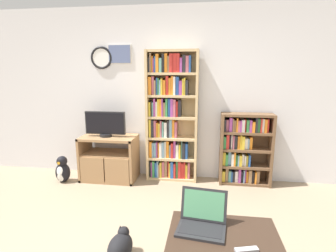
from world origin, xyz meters
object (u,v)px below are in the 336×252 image
object	(u,v)px
cat	(121,246)
penguin_figurine	(62,170)
tv_stand	(109,158)
remote_near_laptop	(247,250)
coffee_table	(223,241)
television	(105,124)
bookshelf_short	(243,149)
laptop	(202,219)
bookshelf_tall	(170,118)

from	to	relation	value
cat	penguin_figurine	size ratio (longest dim) A/B	1.36
tv_stand	remote_near_laptop	xyz separation A→B (m)	(1.75, -2.07, 0.13)
penguin_figurine	coffee_table	bearing A→B (deg)	-36.52
television	remote_near_laptop	world-z (taller)	television
cat	penguin_figurine	xyz separation A→B (m)	(-1.40, 1.48, 0.07)
penguin_figurine	bookshelf_short	bearing A→B (deg)	7.67
coffee_table	cat	bearing A→B (deg)	167.01
bookshelf_short	laptop	bearing A→B (deg)	-105.91
cat	remote_near_laptop	bearing A→B (deg)	-15.43
television	bookshelf_short	distance (m)	2.08
tv_stand	bookshelf_short	size ratio (longest dim) A/B	0.79
bookshelf_short	coffee_table	distance (m)	2.09
bookshelf_tall	remote_near_laptop	distance (m)	2.43
television	bookshelf_tall	size ratio (longest dim) A/B	0.31
bookshelf_tall	remote_near_laptop	world-z (taller)	bookshelf_tall
bookshelf_short	coffee_table	bearing A→B (deg)	-101.16
bookshelf_short	coffee_table	world-z (taller)	bookshelf_short
tv_stand	cat	bearing A→B (deg)	-66.57
tv_stand	laptop	world-z (taller)	laptop
remote_near_laptop	penguin_figurine	size ratio (longest dim) A/B	0.41
remote_near_laptop	tv_stand	bearing A→B (deg)	24.36
coffee_table	laptop	size ratio (longest dim) A/B	2.06
laptop	cat	distance (m)	0.83
television	coffee_table	bearing A→B (deg)	-49.08
television	laptop	xyz separation A→B (m)	(1.48, -1.83, -0.35)
coffee_table	laptop	world-z (taller)	laptop
television	bookshelf_short	xyz separation A→B (m)	(2.05, 0.15, -0.34)
bookshelf_short	remote_near_laptop	size ratio (longest dim) A/B	6.39
television	bookshelf_short	world-z (taller)	television
coffee_table	penguin_figurine	xyz separation A→B (m)	(-2.27, 1.68, -0.22)
remote_near_laptop	bookshelf_short	bearing A→B (deg)	-22.61
coffee_table	remote_near_laptop	world-z (taller)	remote_near_laptop
bookshelf_tall	laptop	size ratio (longest dim) A/B	4.95
tv_stand	penguin_figurine	bearing A→B (deg)	-162.21
television	laptop	world-z (taller)	television
bookshelf_tall	bookshelf_short	bearing A→B (deg)	-0.72
television	coffee_table	distance (m)	2.55
television	remote_near_laptop	bearing A→B (deg)	-49.19
penguin_figurine	bookshelf_tall	bearing A→B (deg)	13.26
bookshelf_tall	cat	xyz separation A→B (m)	(-0.19, -1.86, -0.85)
bookshelf_tall	cat	bearing A→B (deg)	-95.77
bookshelf_short	penguin_figurine	size ratio (longest dim) A/B	2.61
tv_stand	laptop	distance (m)	2.34
tv_stand	bookshelf_short	world-z (taller)	bookshelf_short
bookshelf_short	laptop	distance (m)	2.06
tv_stand	television	bearing A→B (deg)	-178.39
bookshelf_tall	bookshelf_short	world-z (taller)	bookshelf_tall
bookshelf_tall	bookshelf_short	xyz separation A→B (m)	(1.09, -0.01, -0.43)
bookshelf_tall	cat	size ratio (longest dim) A/B	3.53
bookshelf_short	television	bearing A→B (deg)	-175.86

